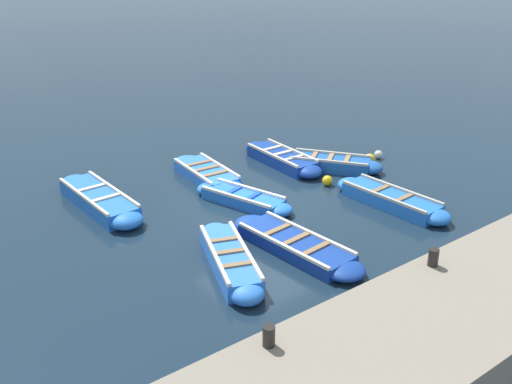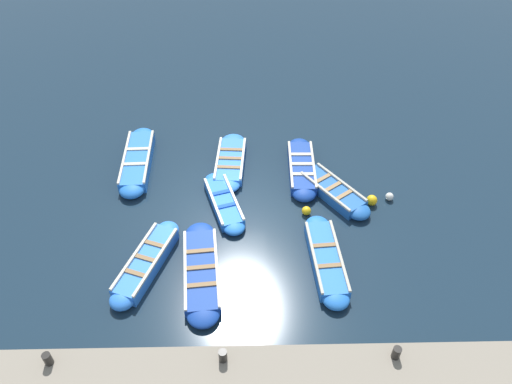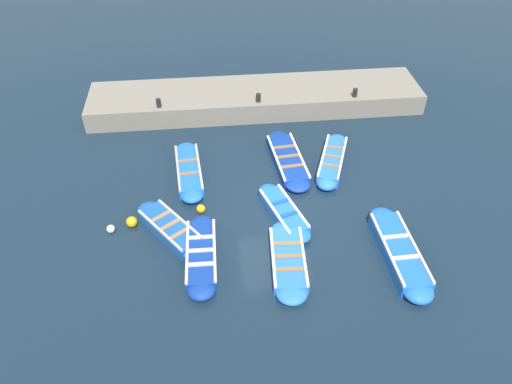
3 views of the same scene
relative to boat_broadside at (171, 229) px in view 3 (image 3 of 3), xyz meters
The scene contains 16 objects.
ground_plane 3.53m from the boat_broadside, 100.78° to the left, with size 120.00×120.00×0.00m, color #162838.
boat_broadside is the anchor object (origin of this frame).
boat_end_of_row 5.34m from the boat_broadside, 127.89° to the left, with size 3.88×1.25×0.37m.
boat_centre 7.02m from the boat_broadside, 76.04° to the left, with size 3.92×1.02×0.47m.
boat_outer_left 3.68m from the boat_broadside, 97.20° to the left, with size 3.10×1.58×0.37m.
boat_inner_gap 3.00m from the boat_broadside, 168.94° to the left, with size 3.57×1.04×0.42m.
boat_near_quay 6.55m from the boat_broadside, 117.10° to the left, with size 3.46×1.87×0.46m.
boat_stern_in 3.84m from the boat_broadside, 64.76° to the left, with size 3.35×1.14×0.38m.
boat_drifting 1.52m from the boat_broadside, 38.17° to the left, with size 3.40×0.93×0.44m.
quay_wall 8.22m from the boat_broadside, 155.08° to the left, with size 2.76×14.03×0.86m.
bollard_north 6.50m from the boat_broadside, behind, with size 0.20×0.20×0.35m, color black.
bollard_mid_north 7.35m from the boat_broadside, 151.68° to the left, with size 0.20×0.20×0.35m, color black.
bollard_mid_south 9.90m from the boat_broadside, 130.68° to the left, with size 0.20×0.20×0.35m, color black.
buoy_orange_near 1.31m from the boat_broadside, 132.97° to the left, with size 0.30×0.30×0.30m, color #EAB214.
buoy_yellow_far 1.90m from the boat_broadside, 98.04° to the right, with size 0.27×0.27×0.27m, color silver.
buoy_white_drifting 1.33m from the boat_broadside, 110.93° to the right, with size 0.36×0.36×0.36m, color #EAB214.
Camera 3 is at (12.06, -1.97, 11.14)m, focal length 35.00 mm.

